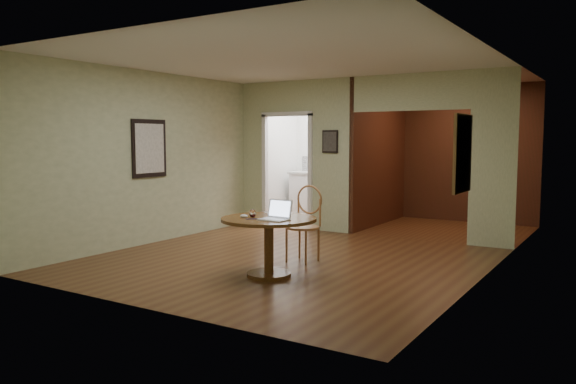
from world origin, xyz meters
The scene contains 11 objects.
floor centered at (0.00, 0.00, 0.00)m, with size 5.00×5.00×0.00m, color #4D2916.
room_shell centered at (-0.47, 3.10, 1.29)m, with size 5.20×7.50×5.00m.
dining_table centered at (0.30, -0.79, 0.53)m, with size 1.14×1.14×0.71m.
chair centered at (0.23, 0.18, 0.57)m, with size 0.46×0.46×1.03m.
open_laptop centered at (0.47, -0.89, 0.78)m, with size 0.34×0.30×0.23m.
closed_laptop centered at (0.25, -0.57, 0.73)m, with size 0.34×0.22×0.03m, color silver.
mouse centered at (0.06, -0.97, 0.73)m, with size 0.10×0.05×0.04m, color white.
wine_glass centered at (0.11, -0.86, 0.76)m, with size 0.09×0.09×0.10m, color white, non-canonical shape.
pen centered at (0.21, -1.02, 0.72)m, with size 0.01×0.01×0.14m, color #0B1552.
kitchen_cabinet centered at (-1.35, 4.20, 0.47)m, with size 2.06×0.60×0.94m.
grocery_bag centered at (-1.13, 4.20, 1.10)m, with size 0.31×0.27×0.31m, color #BCAC89.
Camera 1 is at (3.99, -6.29, 1.65)m, focal length 35.00 mm.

